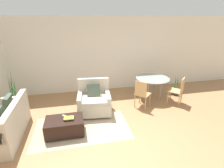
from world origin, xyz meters
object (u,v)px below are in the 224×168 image
tv_remote_primary (65,116)px  dining_table (152,80)px  dining_chair_near_right (179,89)px  book_stack (69,118)px  potted_plant (16,103)px  armchair (94,101)px  ottoman (65,126)px  couch (3,126)px  dining_chair_near_left (142,92)px  potted_plant_small (175,90)px

tv_remote_primary → dining_table: size_ratio=0.12×
dining_chair_near_right → dining_table: bearing=135.0°
book_stack → dining_table: 3.23m
book_stack → potted_plant: bearing=136.6°
armchair → ottoman: bearing=-131.9°
tv_remote_primary → dining_chair_near_right: (3.56, 0.73, 0.11)m
couch → tv_remote_primary: (1.41, -0.04, 0.11)m
book_stack → potted_plant: (-1.58, 1.50, -0.18)m
dining_table → dining_chair_near_right: size_ratio=1.27×
ottoman → dining_chair_near_right: bearing=13.8°
tv_remote_primary → potted_plant: (-1.48, 1.32, -0.15)m
armchair → dining_table: (2.11, 0.58, 0.30)m
dining_chair_near_left → book_stack: bearing=-157.7°
book_stack → potted_plant_small: potted_plant_small is taller
dining_table → armchair: bearing=-164.6°
dining_chair_near_right → potted_plant_small: dining_chair_near_right is taller
armchair → dining_chair_near_left: (1.48, -0.05, 0.16)m
potted_plant_small → armchair: bearing=-168.5°
couch → book_stack: couch is taller
potted_plant_small → ottoman: bearing=-158.4°
dining_table → dining_chair_near_right: (0.63, -0.63, -0.14)m
tv_remote_primary → couch: bearing=178.4°
potted_plant_small → book_stack: bearing=-157.5°
dining_chair_near_left → couch: bearing=-169.5°
book_stack → tv_remote_primary: bearing=119.5°
armchair → dining_table: size_ratio=0.89×
dining_chair_near_left → dining_chair_near_right: size_ratio=1.00×
couch → ottoman: size_ratio=1.95×
tv_remote_primary → potted_plant: potted_plant is taller
couch → armchair: armchair is taller
couch → armchair: 2.35m
armchair → dining_chair_near_left: bearing=-1.9°
potted_plant → dining_chair_near_right: (5.04, -0.59, 0.26)m
potted_plant → potted_plant_small: size_ratio=1.70×
couch → ottoman: couch is taller
ottoman → tv_remote_primary: tv_remote_primary is taller
dining_table → couch: bearing=-163.1°
potted_plant → ottoman: bearing=-45.0°
potted_plant → dining_chair_near_left: (3.78, -0.59, 0.26)m
tv_remote_primary → armchair: bearing=43.4°
tv_remote_primary → book_stack: bearing=-60.5°
tv_remote_primary → dining_chair_near_right: size_ratio=0.15×
couch → dining_table: bearing=16.9°
ottoman → dining_table: dining_table is taller
couch → potted_plant_small: size_ratio=2.26×
couch → dining_chair_near_right: size_ratio=1.94×
book_stack → potted_plant_small: 4.13m
couch → tv_remote_primary: size_ratio=13.11×
dining_table → dining_chair_near_left: bearing=-135.0°
potted_plant → couch: bearing=-86.7°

